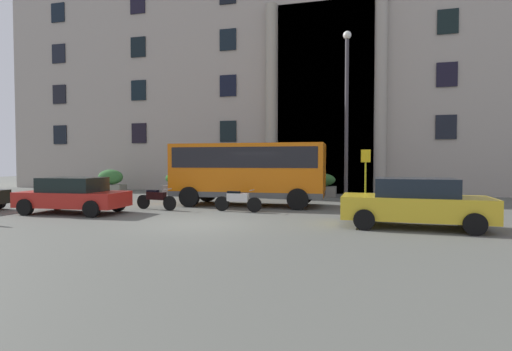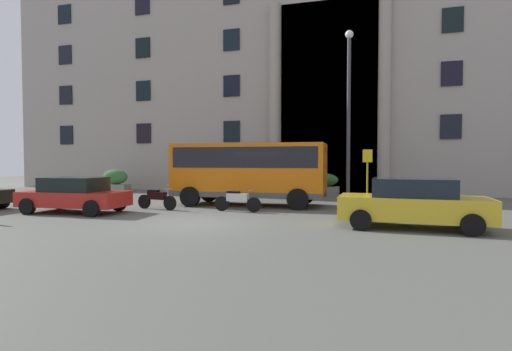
{
  "view_description": "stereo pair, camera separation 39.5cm",
  "coord_description": "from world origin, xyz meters",
  "px_view_note": "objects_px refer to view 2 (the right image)",
  "views": [
    {
      "loc": [
        5.19,
        -11.95,
        2.04
      ],
      "look_at": [
        0.95,
        4.08,
        1.43
      ],
      "focal_mm": 27.83,
      "sensor_mm": 36.0,
      "label": 1
    },
    {
      "loc": [
        5.57,
        -11.85,
        2.04
      ],
      "look_at": [
        0.95,
        4.08,
        1.43
      ],
      "focal_mm": 27.83,
      "sensor_mm": 36.0,
      "label": 2
    }
  ],
  "objects_px": {
    "hedge_planter_far_east": "(255,184)",
    "parked_hatchback_near": "(413,203)",
    "orange_minibus": "(249,169)",
    "motorcycle_near_kerb": "(156,199)",
    "lamppost_plaza_centre": "(349,104)",
    "hedge_planter_west": "(115,181)",
    "hedge_planter_entrance_left": "(323,185)",
    "parked_sedan_second": "(74,195)",
    "bus_stop_sign": "(367,170)",
    "motorcycle_far_end": "(237,200)",
    "hedge_planter_entrance_right": "(184,183)"
  },
  "relations": [
    {
      "from": "orange_minibus",
      "to": "parked_hatchback_near",
      "type": "height_order",
      "value": "orange_minibus"
    },
    {
      "from": "motorcycle_near_kerb",
      "to": "lamppost_plaza_centre",
      "type": "xyz_separation_m",
      "value": [
        7.61,
        5.45,
        4.43
      ]
    },
    {
      "from": "orange_minibus",
      "to": "motorcycle_far_end",
      "type": "distance_m",
      "value": 2.58
    },
    {
      "from": "parked_sedan_second",
      "to": "motorcycle_far_end",
      "type": "xyz_separation_m",
      "value": [
        6.01,
        2.14,
        -0.26
      ]
    },
    {
      "from": "orange_minibus",
      "to": "motorcycle_far_end",
      "type": "height_order",
      "value": "orange_minibus"
    },
    {
      "from": "hedge_planter_far_east",
      "to": "hedge_planter_entrance_left",
      "type": "relative_size",
      "value": 0.89
    },
    {
      "from": "hedge_planter_entrance_right",
      "to": "parked_sedan_second",
      "type": "bearing_deg",
      "value": -91.45
    },
    {
      "from": "orange_minibus",
      "to": "hedge_planter_entrance_left",
      "type": "relative_size",
      "value": 3.94
    },
    {
      "from": "orange_minibus",
      "to": "parked_hatchback_near",
      "type": "xyz_separation_m",
      "value": [
        6.57,
        -4.54,
        -0.91
      ]
    },
    {
      "from": "orange_minibus",
      "to": "hedge_planter_west",
      "type": "relative_size",
      "value": 3.69
    },
    {
      "from": "hedge_planter_west",
      "to": "orange_minibus",
      "type": "bearing_deg",
      "value": -25.42
    },
    {
      "from": "orange_minibus",
      "to": "hedge_planter_entrance_left",
      "type": "xyz_separation_m",
      "value": [
        2.74,
        5.33,
        -1.03
      ]
    },
    {
      "from": "hedge_planter_entrance_right",
      "to": "lamppost_plaza_centre",
      "type": "bearing_deg",
      "value": -9.78
    },
    {
      "from": "bus_stop_sign",
      "to": "motorcycle_far_end",
      "type": "distance_m",
      "value": 6.7
    },
    {
      "from": "orange_minibus",
      "to": "parked_sedan_second",
      "type": "relative_size",
      "value": 1.67
    },
    {
      "from": "orange_minibus",
      "to": "hedge_planter_west",
      "type": "xyz_separation_m",
      "value": [
        -10.88,
        5.17,
        -0.96
      ]
    },
    {
      "from": "parked_hatchback_near",
      "to": "bus_stop_sign",
      "type": "bearing_deg",
      "value": 103.79
    },
    {
      "from": "bus_stop_sign",
      "to": "motorcycle_near_kerb",
      "type": "relative_size",
      "value": 1.31
    },
    {
      "from": "hedge_planter_entrance_left",
      "to": "bus_stop_sign",
      "type": "bearing_deg",
      "value": -53.6
    },
    {
      "from": "hedge_planter_entrance_left",
      "to": "parked_hatchback_near",
      "type": "bearing_deg",
      "value": -68.78
    },
    {
      "from": "parked_sedan_second",
      "to": "motorcycle_near_kerb",
      "type": "height_order",
      "value": "parked_sedan_second"
    },
    {
      "from": "bus_stop_sign",
      "to": "hedge_planter_far_east",
      "type": "distance_m",
      "value": 7.28
    },
    {
      "from": "parked_sedan_second",
      "to": "parked_hatchback_near",
      "type": "xyz_separation_m",
      "value": [
        12.43,
        -0.13,
        0.05
      ]
    },
    {
      "from": "motorcycle_far_end",
      "to": "motorcycle_near_kerb",
      "type": "bearing_deg",
      "value": -172.8
    },
    {
      "from": "lamppost_plaza_centre",
      "to": "parked_sedan_second",
      "type": "bearing_deg",
      "value": -144.01
    },
    {
      "from": "lamppost_plaza_centre",
      "to": "hedge_planter_far_east",
      "type": "bearing_deg",
      "value": 157.1
    },
    {
      "from": "hedge_planter_entrance_left",
      "to": "motorcycle_near_kerb",
      "type": "bearing_deg",
      "value": -127.88
    },
    {
      "from": "hedge_planter_entrance_right",
      "to": "hedge_planter_west",
      "type": "relative_size",
      "value": 1.1
    },
    {
      "from": "hedge_planter_entrance_left",
      "to": "parked_sedan_second",
      "type": "xyz_separation_m",
      "value": [
        -8.6,
        -9.73,
        0.07
      ]
    },
    {
      "from": "bus_stop_sign",
      "to": "hedge_planter_entrance_left",
      "type": "bearing_deg",
      "value": 126.4
    },
    {
      "from": "hedge_planter_far_east",
      "to": "parked_sedan_second",
      "type": "xyz_separation_m",
      "value": [
        -4.6,
        -9.67,
        0.02
      ]
    },
    {
      "from": "orange_minibus",
      "to": "motorcycle_near_kerb",
      "type": "distance_m",
      "value": 4.36
    },
    {
      "from": "hedge_planter_entrance_right",
      "to": "lamppost_plaza_centre",
      "type": "relative_size",
      "value": 0.24
    },
    {
      "from": "orange_minibus",
      "to": "hedge_planter_far_east",
      "type": "xyz_separation_m",
      "value": [
        -1.25,
        5.27,
        -0.98
      ]
    },
    {
      "from": "hedge_planter_entrance_right",
      "to": "motorcycle_near_kerb",
      "type": "bearing_deg",
      "value": -72.38
    },
    {
      "from": "hedge_planter_west",
      "to": "hedge_planter_entrance_left",
      "type": "height_order",
      "value": "hedge_planter_west"
    },
    {
      "from": "bus_stop_sign",
      "to": "hedge_planter_entrance_right",
      "type": "bearing_deg",
      "value": 166.3
    },
    {
      "from": "bus_stop_sign",
      "to": "hedge_planter_entrance_left",
      "type": "distance_m",
      "value": 4.24
    },
    {
      "from": "bus_stop_sign",
      "to": "motorcycle_near_kerb",
      "type": "height_order",
      "value": "bus_stop_sign"
    },
    {
      "from": "motorcycle_far_end",
      "to": "motorcycle_near_kerb",
      "type": "distance_m",
      "value": 3.51
    },
    {
      "from": "hedge_planter_west",
      "to": "parked_hatchback_near",
      "type": "bearing_deg",
      "value": -29.08
    },
    {
      "from": "parked_sedan_second",
      "to": "motorcycle_near_kerb",
      "type": "distance_m",
      "value": 3.15
    },
    {
      "from": "hedge_planter_entrance_left",
      "to": "hedge_planter_entrance_right",
      "type": "bearing_deg",
      "value": -175.31
    },
    {
      "from": "hedge_planter_entrance_left",
      "to": "motorcycle_near_kerb",
      "type": "height_order",
      "value": "hedge_planter_entrance_left"
    },
    {
      "from": "bus_stop_sign",
      "to": "hedge_planter_entrance_left",
      "type": "xyz_separation_m",
      "value": [
        -2.45,
        3.32,
        -0.95
      ]
    },
    {
      "from": "orange_minibus",
      "to": "hedge_planter_west",
      "type": "bearing_deg",
      "value": 152.68
    },
    {
      "from": "hedge_planter_entrance_left",
      "to": "parked_hatchback_near",
      "type": "distance_m",
      "value": 10.58
    },
    {
      "from": "hedge_planter_far_east",
      "to": "parked_hatchback_near",
      "type": "distance_m",
      "value": 12.55
    },
    {
      "from": "hedge_planter_west",
      "to": "motorcycle_near_kerb",
      "type": "relative_size",
      "value": 0.96
    },
    {
      "from": "orange_minibus",
      "to": "motorcycle_near_kerb",
      "type": "bearing_deg",
      "value": -145.08
    }
  ]
}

